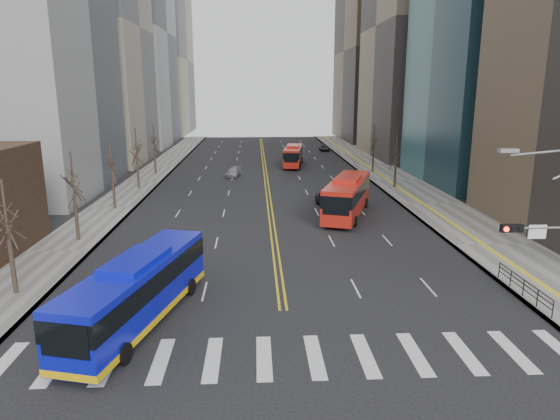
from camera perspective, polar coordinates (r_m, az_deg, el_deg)
name	(u,v)px	position (r m, az deg, el deg)	size (l,w,h in m)	color
ground	(289,357)	(24.13, 1.09, -16.46)	(220.00, 220.00, 0.00)	black
sidewalk_right	(395,180)	(69.56, 13.03, 3.33)	(7.00, 130.00, 0.15)	slate
sidewalk_left	(142,183)	(68.58, -15.50, 3.04)	(5.00, 130.00, 0.15)	slate
crosswalk	(289,357)	(24.13, 1.09, -16.44)	(26.70, 4.00, 0.01)	silver
centerline	(265,170)	(76.80, -1.74, 4.57)	(0.55, 100.00, 0.01)	gold
office_towers	(263,17)	(90.13, -1.96, 21.16)	(83.00, 134.00, 58.00)	gray
pedestrian_railing	(524,285)	(33.11, 26.08, -7.73)	(0.06, 6.06, 1.02)	black
street_trees	(204,156)	(56.14, -8.72, 6.08)	(35.20, 47.20, 7.60)	#30241D
blue_bus	(138,289)	(27.55, -15.94, -8.63)	(5.72, 12.79, 3.64)	#0D14C7
red_bus_near	(347,194)	(49.13, 7.70, 1.81)	(6.76, 12.46, 3.85)	red
red_bus_far	(293,154)	(80.80, 1.53, 6.37)	(3.96, 10.93, 3.40)	red
car_white	(110,296)	(30.33, -18.84, -9.30)	(1.39, 3.98, 1.31)	white
car_dark_mid	(328,200)	(52.91, 5.52, 1.18)	(1.77, 4.40, 1.50)	black
car_silver	(233,172)	(71.44, -5.35, 4.32)	(1.69, 4.17, 1.21)	gray
car_dark_far	(324,148)	(101.58, 5.10, 7.04)	(1.78, 3.86, 1.07)	black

